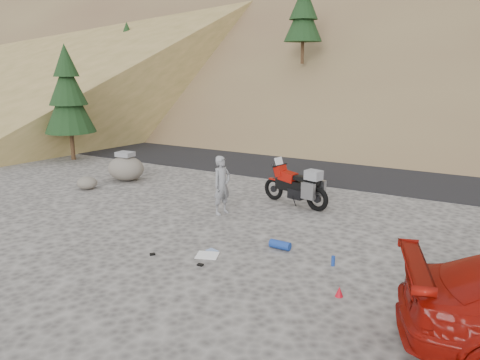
# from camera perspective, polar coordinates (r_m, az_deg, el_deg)

# --- Properties ---
(ground) EXTENTS (140.00, 140.00, 0.00)m
(ground) POSITION_cam_1_polar(r_m,az_deg,el_deg) (12.04, -0.81, -6.28)
(ground) COLOR #474442
(ground) RESTS_ON ground
(road) EXTENTS (120.00, 7.00, 0.05)m
(road) POSITION_cam_1_polar(r_m,az_deg,el_deg) (20.03, 12.35, 1.60)
(road) COLOR black
(road) RESTS_ON ground
(conifer_verge) EXTENTS (2.20, 2.20, 5.04)m
(conifer_verge) POSITION_cam_1_polar(r_m,az_deg,el_deg) (22.01, -20.23, 9.77)
(conifer_verge) COLOR #3B2115
(conifer_verge) RESTS_ON ground
(motorcycle) EXTENTS (2.33, 1.01, 1.41)m
(motorcycle) POSITION_cam_1_polar(r_m,az_deg,el_deg) (14.11, 7.08, -0.78)
(motorcycle) COLOR black
(motorcycle) RESTS_ON ground
(man) EXTENTS (0.53, 0.69, 1.68)m
(man) POSITION_cam_1_polar(r_m,az_deg,el_deg) (13.45, -2.18, -4.10)
(man) COLOR gray
(man) RESTS_ON ground
(boulder) EXTENTS (1.54, 1.36, 1.08)m
(boulder) POSITION_cam_1_polar(r_m,az_deg,el_deg) (17.65, -13.73, 1.45)
(boulder) COLOR #57524B
(boulder) RESTS_ON ground
(small_rock) EXTENTS (0.76, 0.69, 0.43)m
(small_rock) POSITION_cam_1_polar(r_m,az_deg,el_deg) (16.83, -18.14, -0.34)
(small_rock) COLOR #57524B
(small_rock) RESTS_ON ground
(gear_white_cloth) EXTENTS (0.60, 0.57, 0.02)m
(gear_white_cloth) POSITION_cam_1_polar(r_m,az_deg,el_deg) (10.61, -4.01, -9.13)
(gear_white_cloth) COLOR white
(gear_white_cloth) RESTS_ON ground
(gear_blue_mat) EXTENTS (0.50, 0.22, 0.20)m
(gear_blue_mat) POSITION_cam_1_polar(r_m,az_deg,el_deg) (10.95, 4.91, -7.88)
(gear_blue_mat) COLOR navy
(gear_blue_mat) RESTS_ON ground
(gear_bottle) EXTENTS (0.08, 0.08, 0.22)m
(gear_bottle) POSITION_cam_1_polar(r_m,az_deg,el_deg) (10.24, 11.28, -9.65)
(gear_bottle) COLOR navy
(gear_bottle) RESTS_ON ground
(gear_funnel) EXTENTS (0.19, 0.19, 0.19)m
(gear_funnel) POSITION_cam_1_polar(r_m,az_deg,el_deg) (9.02, 12.01, -13.16)
(gear_funnel) COLOR red
(gear_funnel) RESTS_ON ground
(gear_glove_a) EXTENTS (0.13, 0.09, 0.04)m
(gear_glove_a) POSITION_cam_1_polar(r_m,az_deg,el_deg) (10.12, -4.87, -10.25)
(gear_glove_a) COLOR black
(gear_glove_a) RESTS_ON ground
(gear_glove_b) EXTENTS (0.14, 0.14, 0.04)m
(gear_glove_b) POSITION_cam_1_polar(r_m,az_deg,el_deg) (10.79, -10.63, -8.88)
(gear_glove_b) COLOR black
(gear_glove_b) RESTS_ON ground
(gear_blue_cloth) EXTENTS (0.30, 0.26, 0.01)m
(gear_blue_cloth) POSITION_cam_1_polar(r_m,az_deg,el_deg) (10.86, -3.43, -8.59)
(gear_blue_cloth) COLOR #7E95C3
(gear_blue_cloth) RESTS_ON ground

